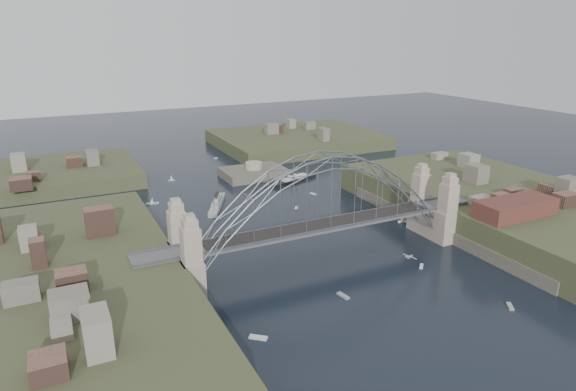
# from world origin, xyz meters

# --- Properties ---
(ground) EXTENTS (500.00, 500.00, 0.00)m
(ground) POSITION_xyz_m (0.00, 0.00, 0.00)
(ground) COLOR black
(ground) RESTS_ON ground
(bridge) EXTENTS (84.00, 13.80, 24.60)m
(bridge) POSITION_xyz_m (0.00, 0.00, 12.32)
(bridge) COLOR #555558
(bridge) RESTS_ON ground
(shore_west) EXTENTS (50.50, 90.00, 12.00)m
(shore_west) POSITION_xyz_m (-57.32, 0.00, 1.97)
(shore_west) COLOR #3B4126
(shore_west) RESTS_ON ground
(shore_east) EXTENTS (50.50, 90.00, 12.00)m
(shore_east) POSITION_xyz_m (57.32, 0.00, 1.97)
(shore_east) COLOR #3B4126
(shore_east) RESTS_ON ground
(headland_nw) EXTENTS (60.00, 45.00, 9.00)m
(headland_nw) POSITION_xyz_m (-55.00, 95.00, 0.50)
(headland_nw) COLOR #3B4126
(headland_nw) RESTS_ON ground
(headland_ne) EXTENTS (70.00, 55.00, 9.50)m
(headland_ne) POSITION_xyz_m (50.00, 110.00, 0.75)
(headland_ne) COLOR #3B4126
(headland_ne) RESTS_ON ground
(fort_island) EXTENTS (22.00, 16.00, 9.40)m
(fort_island) POSITION_xyz_m (12.00, 70.00, -0.34)
(fort_island) COLOR #514C41
(fort_island) RESTS_ON ground
(wharf_shed) EXTENTS (20.00, 8.00, 4.00)m
(wharf_shed) POSITION_xyz_m (44.00, -14.00, 10.00)
(wharf_shed) COLOR #592D26
(wharf_shed) RESTS_ON shore_east
(finger_pier) EXTENTS (4.00, 22.00, 1.40)m
(finger_pier) POSITION_xyz_m (39.00, -28.00, 0.70)
(finger_pier) COLOR #555558
(finger_pier) RESTS_ON ground
(naval_cruiser_near) EXTENTS (10.80, 18.37, 5.76)m
(naval_cruiser_near) POSITION_xyz_m (-10.16, 45.17, 0.89)
(naval_cruiser_near) COLOR #9AA0A3
(naval_cruiser_near) RESTS_ON ground
(naval_cruiser_far) EXTENTS (3.48, 14.25, 4.77)m
(naval_cruiser_far) POSITION_xyz_m (-26.93, 88.54, 0.74)
(naval_cruiser_far) COLOR #9AA0A3
(naval_cruiser_far) RESTS_ON ground
(ocean_liner) EXTENTS (19.53, 9.27, 4.86)m
(ocean_liner) POSITION_xyz_m (22.23, 58.15, 0.75)
(ocean_liner) COLOR black
(ocean_liner) RESTS_ON ground
(aeroplane) EXTENTS (1.76, 3.12, 0.46)m
(aeroplane) POSITION_xyz_m (7.17, -20.71, 7.81)
(aeroplane) COLOR silver
(small_boat_a) EXTENTS (1.38, 2.75, 0.45)m
(small_boat_a) POSITION_xyz_m (-19.37, 18.75, 0.15)
(small_boat_a) COLOR silver
(small_boat_a) RESTS_ON ground
(small_boat_b) EXTENTS (1.54, 1.40, 1.43)m
(small_boat_b) POSITION_xyz_m (10.18, 33.02, 0.30)
(small_boat_b) COLOR silver
(small_boat_b) RESTS_ON ground
(small_boat_c) EXTENTS (1.42, 3.05, 0.45)m
(small_boat_c) POSITION_xyz_m (-4.97, -16.50, 0.15)
(small_boat_c) COLOR silver
(small_boat_c) RESTS_ON ground
(small_boat_d) EXTENTS (1.36, 2.31, 0.45)m
(small_boat_d) POSITION_xyz_m (21.21, 42.84, 0.15)
(small_boat_d) COLOR silver
(small_boat_d) RESTS_ON ground
(small_boat_e) EXTENTS (3.83, 1.51, 2.38)m
(small_boat_e) POSITION_xyz_m (-26.90, 56.05, 0.64)
(small_boat_e) COLOR silver
(small_boat_e) RESTS_ON ground
(small_boat_f) EXTENTS (1.91, 1.09, 0.45)m
(small_boat_f) POSITION_xyz_m (5.61, 52.05, 0.15)
(small_boat_f) COLOR silver
(small_boat_f) RESTS_ON ground
(small_boat_g) EXTENTS (2.21, 2.65, 0.45)m
(small_boat_g) POSITION_xyz_m (21.15, -33.78, 0.15)
(small_boat_g) COLOR silver
(small_boat_g) RESTS_ON ground
(small_boat_h) EXTENTS (2.33, 1.20, 2.38)m
(small_boat_h) POSITION_xyz_m (-15.72, 78.17, 0.90)
(small_boat_h) COLOR silver
(small_boat_h) RESTS_ON ground
(small_boat_i) EXTENTS (2.42, 1.75, 2.38)m
(small_boat_i) POSITION_xyz_m (31.07, 10.51, 0.88)
(small_boat_i) COLOR silver
(small_boat_i) RESTS_ON ground
(small_boat_j) EXTENTS (3.05, 2.78, 0.45)m
(small_boat_j) POSITION_xyz_m (-25.38, -22.07, 0.15)
(small_boat_j) COLOR silver
(small_boat_j) RESTS_ON ground
(small_boat_k) EXTENTS (1.72, 0.90, 0.45)m
(small_boat_k) POSITION_xyz_m (8.38, 102.32, 0.15)
(small_boat_k) COLOR silver
(small_boat_k) RESTS_ON ground
(small_boat_l) EXTENTS (1.69, 2.52, 0.45)m
(small_boat_l) POSITION_xyz_m (-45.18, 24.67, 0.15)
(small_boat_l) COLOR silver
(small_boat_l) RESTS_ON ground
(small_boat_m) EXTENTS (2.04, 2.04, 0.45)m
(small_boat_m) POSITION_xyz_m (17.51, -13.15, 0.15)
(small_boat_m) COLOR silver
(small_boat_m) RESTS_ON ground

